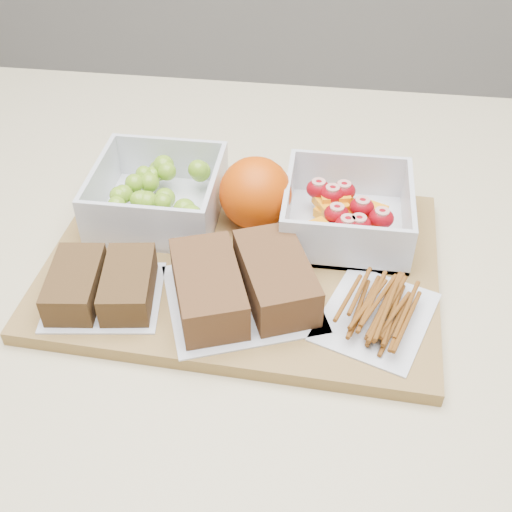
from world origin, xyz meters
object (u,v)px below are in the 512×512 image
object	(u,v)px
orange	(255,193)
sandwich_bag_center	(242,283)
sandwich_bag_left	(102,285)
grape_container	(159,194)
cutting_board	(243,263)
pretzel_bag	(377,308)
fruit_container	(346,214)

from	to	relation	value
orange	sandwich_bag_center	world-z (taller)	orange
orange	sandwich_bag_left	bearing A→B (deg)	-133.54
grape_container	sandwich_bag_left	world-z (taller)	grape_container
cutting_board	grape_container	xyz separation A→B (m)	(-0.11, 0.07, 0.03)
cutting_board	orange	xyz separation A→B (m)	(0.01, 0.06, 0.05)
pretzel_bag	orange	bearing A→B (deg)	135.73
sandwich_bag_center	fruit_container	bearing A→B (deg)	51.88
cutting_board	fruit_container	xyz separation A→B (m)	(0.11, 0.06, 0.03)
sandwich_bag_left	pretzel_bag	distance (m)	0.28
fruit_container	orange	world-z (taller)	orange
fruit_container	sandwich_bag_left	distance (m)	0.28
cutting_board	sandwich_bag_center	bearing A→B (deg)	-79.10
sandwich_bag_left	grape_container	bearing A→B (deg)	81.38
fruit_container	sandwich_bag_center	world-z (taller)	fruit_container
pretzel_bag	sandwich_bag_center	bearing A→B (deg)	176.86
grape_container	sandwich_bag_center	world-z (taller)	grape_container
fruit_container	grape_container	bearing A→B (deg)	178.60
cutting_board	orange	bearing A→B (deg)	87.54
pretzel_bag	cutting_board	bearing A→B (deg)	153.91
orange	fruit_container	bearing A→B (deg)	-0.64
sandwich_bag_center	pretzel_bag	distance (m)	0.14
cutting_board	orange	distance (m)	0.08
cutting_board	sandwich_bag_left	xyz separation A→B (m)	(-0.13, -0.08, 0.03)
fruit_container	orange	bearing A→B (deg)	179.36
fruit_container	orange	xyz separation A→B (m)	(-0.10, 0.00, 0.02)
fruit_container	sandwich_bag_left	world-z (taller)	fruit_container
grape_container	orange	distance (m)	0.12
sandwich_bag_left	sandwich_bag_center	world-z (taller)	sandwich_bag_center
grape_container	sandwich_bag_center	bearing A→B (deg)	-48.16
orange	sandwich_bag_left	size ratio (longest dim) A/B	0.65
fruit_container	pretzel_bag	distance (m)	0.14
cutting_board	grape_container	size ratio (longest dim) A/B	2.94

